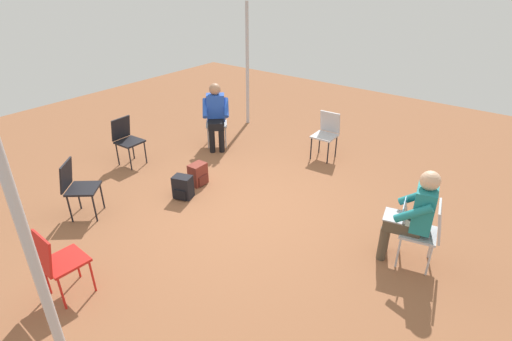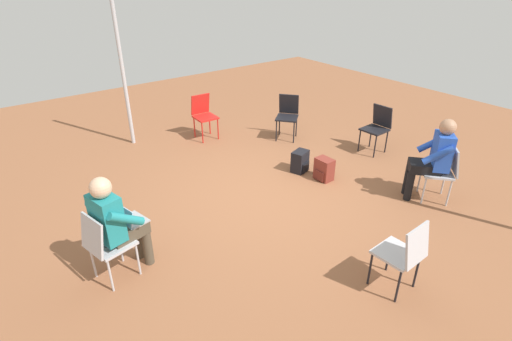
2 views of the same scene
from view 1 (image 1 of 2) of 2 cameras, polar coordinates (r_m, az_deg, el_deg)
ground_plane at (r=5.97m, az=-2.40°, el=-5.25°), size 14.00×14.00×0.00m
chair_east at (r=5.04m, az=23.12°, el=-7.82°), size 0.51×0.48×0.85m
chair_north at (r=7.42m, az=10.05°, el=5.47°), size 0.42×0.45×0.85m
chair_south at (r=4.71m, az=-26.56°, el=-11.38°), size 0.42×0.46×0.85m
chair_southwest at (r=6.06m, az=-24.21°, el=-1.90°), size 0.58×0.58×0.85m
chair_northwest at (r=7.93m, az=-5.68°, el=7.24°), size 0.58×0.59×0.85m
chair_west at (r=7.40m, az=-18.02°, el=4.46°), size 0.45×0.42×0.85m
person_with_laptop at (r=4.94m, az=21.59°, el=-5.57°), size 0.58×0.57×1.24m
person_in_blue at (r=7.71m, az=-5.76°, el=8.19°), size 0.63×0.63×1.24m
backpack_near_laptop_user at (r=6.23m, az=-10.37°, el=-2.50°), size 0.33×0.30×0.36m
backpack_by_empty_chair at (r=6.56m, az=-8.29°, el=-0.68°), size 0.25×0.28×0.36m
tent_pole_near at (r=3.10m, az=-28.46°, el=-13.72°), size 0.07×0.07×2.71m
tent_pole_far at (r=8.80m, az=-1.25°, el=14.76°), size 0.07×0.07×2.57m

